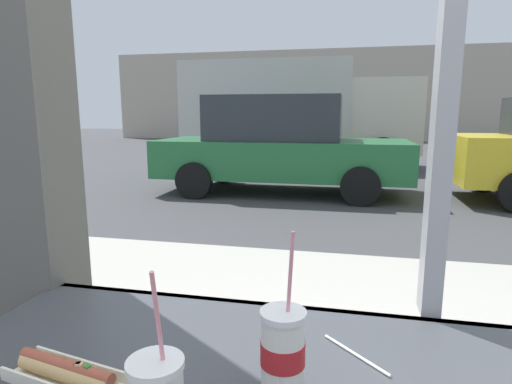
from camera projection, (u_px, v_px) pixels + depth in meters
name	position (u px, v px, depth m)	size (l,w,h in m)	color
ground_plane	(357.00, 184.00, 8.93)	(60.00, 60.00, 0.00)	#424244
sidewalk_strip	(376.00, 332.00, 2.77)	(16.00, 2.80, 0.11)	#B2ADA3
building_facade_far	(354.00, 95.00, 23.61)	(28.00, 1.20, 4.97)	#A89E8E
soda_cup_left	(283.00, 352.00, 0.79)	(0.09, 0.09, 0.33)	white
hotdog_tray_near	(66.00, 373.00, 0.83)	(0.27, 0.14, 0.05)	beige
loose_straw	(355.00, 354.00, 0.93)	(0.01, 0.01, 0.19)	white
parked_car_green	(280.00, 145.00, 7.84)	(4.55, 2.00, 1.78)	#236B38
box_truck	(295.00, 110.00, 11.81)	(6.32, 2.44, 2.86)	beige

